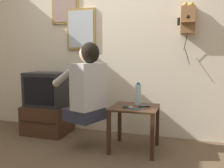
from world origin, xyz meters
name	(u,v)px	position (x,y,z in m)	size (l,w,h in m)	color
ground_plane	(79,160)	(0.00, 0.00, 0.00)	(14.00, 14.00, 0.00)	brown
wall_back	(109,41)	(0.00, 1.00, 1.27)	(6.80, 0.05, 2.55)	beige
side_table	(134,115)	(0.49, 0.44, 0.40)	(0.52, 0.49, 0.51)	#422819
person	(87,85)	(-0.04, 0.32, 0.75)	(0.61, 0.54, 0.89)	#2D3347
tv_stand	(48,119)	(-0.79, 0.66, 0.20)	(0.59, 0.47, 0.39)	#422819
television	(47,89)	(-0.78, 0.64, 0.62)	(0.53, 0.38, 0.46)	#232326
wall_phone_antique	(188,19)	(1.03, 0.92, 1.51)	(0.21, 0.19, 0.74)	olive
framed_picture	(65,11)	(-0.64, 0.96, 1.71)	(0.41, 0.03, 0.37)	olive
wall_mirror	(81,29)	(-0.40, 0.96, 1.44)	(0.43, 0.04, 0.56)	olive
cell_phone_held	(125,107)	(0.40, 0.38, 0.51)	(0.09, 0.13, 0.01)	black
cell_phone_spare	(144,106)	(0.59, 0.46, 0.51)	(0.14, 0.10, 0.01)	black
water_bottle	(138,94)	(0.51, 0.55, 0.63)	(0.07, 0.07, 0.26)	silver
toothbrush	(135,108)	(0.52, 0.31, 0.51)	(0.15, 0.07, 0.02)	#338CD8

